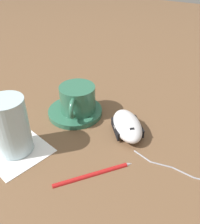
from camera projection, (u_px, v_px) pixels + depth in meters
ground_plane at (48, 138)px, 0.53m from camera, size 3.00×3.00×0.00m
saucer at (76, 112)px, 0.60m from camera, size 0.13×0.13×0.01m
coffee_cup at (77, 99)px, 0.58m from camera, size 0.11×0.08×0.06m
computer_mouse at (127, 126)px, 0.53m from camera, size 0.12×0.11×0.04m
mouse_cable at (195, 176)px, 0.44m from camera, size 0.02×0.24×0.00m
napkin_under_glass at (17, 151)px, 0.49m from camera, size 0.14×0.14×0.00m
drinking_glass at (11, 126)px, 0.47m from camera, size 0.07×0.07×0.12m
pen at (94, 173)px, 0.44m from camera, size 0.12×0.10×0.01m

